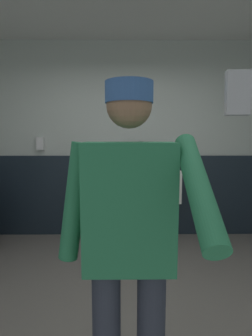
# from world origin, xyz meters

# --- Properties ---
(ground_plane) EXTENTS (4.79, 4.48, 0.04)m
(ground_plane) POSITION_xyz_m (0.00, 0.00, -0.02)
(ground_plane) COLOR slate
(wall_back) EXTENTS (4.79, 0.12, 2.80)m
(wall_back) POSITION_xyz_m (0.00, 2.00, 1.40)
(wall_back) COLOR silver
(wall_back) RESTS_ON ground_plane
(wainscot_band_back) EXTENTS (4.19, 0.03, 1.19)m
(wainscot_band_back) POSITION_xyz_m (0.00, 1.92, 0.59)
(wainscot_band_back) COLOR #19232D
(wainscot_band_back) RESTS_ON ground_plane
(urinal_left) EXTENTS (0.40, 0.34, 1.24)m
(urinal_left) POSITION_xyz_m (-0.14, 1.78, 0.78)
(urinal_left) COLOR white
(urinal_left) RESTS_ON ground_plane
(urinal_middle) EXTENTS (0.40, 0.34, 1.24)m
(urinal_middle) POSITION_xyz_m (0.61, 1.78, 0.78)
(urinal_middle) COLOR white
(urinal_middle) RESTS_ON ground_plane
(privacy_divider_panel) EXTENTS (0.04, 0.40, 0.90)m
(privacy_divider_panel) POSITION_xyz_m (0.24, 1.71, 0.95)
(privacy_divider_panel) COLOR #4C4C51
(person) EXTENTS (0.63, 0.60, 1.71)m
(person) POSITION_xyz_m (0.02, -0.67, 0.99)
(person) COLOR #2D3342
(person) RESTS_ON ground_plane
(cell_phone) EXTENTS (0.06, 0.03, 0.11)m
(cell_phone) POSITION_xyz_m (0.28, -1.18, 1.58)
(cell_phone) COLOR #A5A8B2
(soap_dispenser) EXTENTS (0.10, 0.07, 0.18)m
(soap_dispenser) POSITION_xyz_m (-1.20, 1.90, 1.37)
(soap_dispenser) COLOR silver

